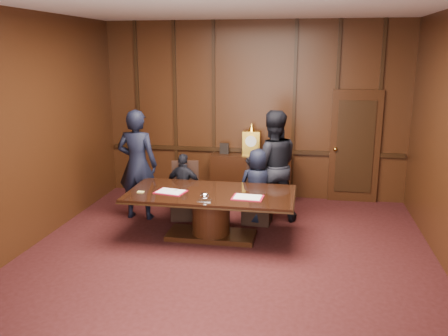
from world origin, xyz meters
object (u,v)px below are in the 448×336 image
witness_left (137,165)px  signatory_right (258,186)px  witness_right (272,166)px  sideboard (251,175)px  signatory_left (184,187)px  conference_table (211,207)px

witness_left → signatory_right: bearing=-176.8°
witness_right → witness_left: bearing=-4.9°
sideboard → signatory_left: bearing=-126.4°
witness_left → sideboard: bearing=-140.5°
conference_table → witness_left: (-1.46, 0.71, 0.46)m
signatory_left → conference_table: bearing=136.3°
sideboard → witness_right: bearing=-66.0°
signatory_right → witness_left: 2.14m
sideboard → conference_table: size_ratio=0.61×
signatory_right → sideboard: bearing=-83.2°
witness_right → sideboard: bearing=-79.4°
sideboard → witness_left: (-1.83, -1.47, 0.49)m
sideboard → signatory_right: 1.42m
signatory_left → sideboard: bearing=-119.2°
signatory_right → witness_left: size_ratio=0.68×
conference_table → witness_right: size_ratio=1.35×
conference_table → signatory_left: bearing=129.1°
sideboard → signatory_left: sideboard is taller
conference_table → sideboard: bearing=80.4°
witness_right → signatory_left: bearing=-3.9°
witness_left → witness_right: bearing=-170.9°
sideboard → signatory_right: size_ratio=1.21×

